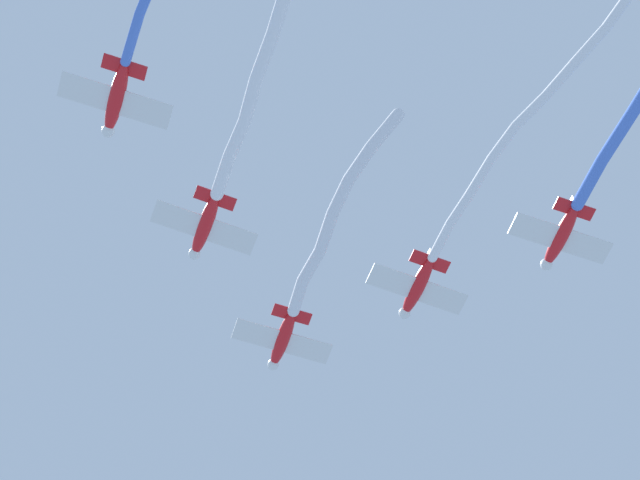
# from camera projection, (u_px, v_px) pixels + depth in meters

# --- Properties ---
(airplane_lead) EXTENTS (5.63, 6.97, 1.81)m
(airplane_lead) POSITION_uv_depth(u_px,v_px,m) (282.00, 340.00, 69.17)
(airplane_lead) COLOR red
(smoke_trail_lead) EXTENTS (13.30, 10.90, 1.66)m
(smoke_trail_lead) POSITION_uv_depth(u_px,v_px,m) (337.00, 215.00, 64.71)
(smoke_trail_lead) COLOR white
(airplane_left_wing) EXTENTS (5.74, 6.84, 1.81)m
(airplane_left_wing) POSITION_uv_depth(u_px,v_px,m) (205.00, 226.00, 65.13)
(airplane_left_wing) COLOR red
(smoke_trail_left_wing) EXTENTS (21.89, 14.35, 2.06)m
(smoke_trail_left_wing) POSITION_uv_depth(u_px,v_px,m) (277.00, 15.00, 59.31)
(smoke_trail_left_wing) COLOR white
(airplane_right_wing) EXTENTS (5.73, 6.85, 1.81)m
(airplane_right_wing) POSITION_uv_depth(u_px,v_px,m) (417.00, 288.00, 67.60)
(airplane_right_wing) COLOR red
(smoke_trail_right_wing) EXTENTS (15.71, 15.91, 1.28)m
(smoke_trail_right_wing) POSITION_uv_depth(u_px,v_px,m) (521.00, 129.00, 62.62)
(smoke_trail_right_wing) COLOR white
(airplane_slot) EXTENTS (5.63, 6.96, 1.81)m
(airplane_slot) POSITION_uv_depth(u_px,v_px,m) (116.00, 99.00, 60.83)
(airplane_slot) COLOR red
(airplane_trail) EXTENTS (5.66, 6.93, 1.81)m
(airplane_trail) POSITION_uv_depth(u_px,v_px,m) (560.00, 237.00, 65.49)
(airplane_trail) COLOR red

